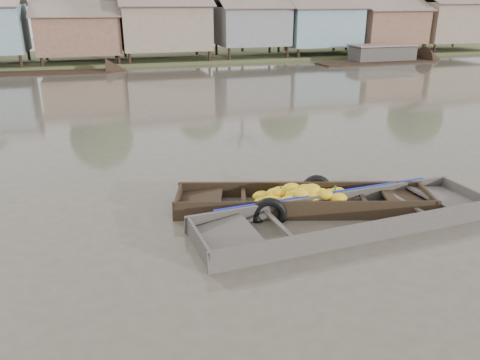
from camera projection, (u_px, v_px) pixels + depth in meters
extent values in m
plane|color=#4D473B|center=(253.00, 232.00, 9.78)|extent=(120.00, 120.00, 0.00)
cube|color=#384723|center=(130.00, 58.00, 39.29)|extent=(120.00, 12.00, 0.50)
cube|color=brown|center=(79.00, 34.00, 34.35)|extent=(5.80, 4.60, 2.70)
cube|color=brown|center=(75.00, 9.00, 32.59)|extent=(6.20, 2.67, 1.14)
cube|color=brown|center=(76.00, 8.00, 34.81)|extent=(6.20, 2.67, 1.14)
cube|color=#7C6955|center=(164.00, 27.00, 35.88)|extent=(6.50, 5.30, 3.30)
cube|color=slate|center=(251.00, 26.00, 37.77)|extent=(5.40, 4.70, 2.90)
cube|color=brown|center=(256.00, 1.00, 35.96)|extent=(5.80, 2.73, 1.17)
cube|color=brown|center=(246.00, 1.00, 38.22)|extent=(5.80, 2.73, 1.17)
cube|color=gray|center=(318.00, 26.00, 39.42)|extent=(6.00, 5.00, 3.10)
cube|color=brown|center=(327.00, 1.00, 37.49)|extent=(6.40, 2.90, 1.24)
cube|color=brown|center=(313.00, 1.00, 39.91)|extent=(6.40, 2.90, 1.24)
cube|color=brown|center=(386.00, 26.00, 41.18)|extent=(5.70, 4.90, 2.80)
cube|color=brown|center=(397.00, 3.00, 39.33)|extent=(6.10, 2.85, 1.21)
cube|color=brown|center=(380.00, 3.00, 41.70)|extent=(6.10, 2.85, 1.21)
cube|color=#7C6955|center=(448.00, 22.00, 42.83)|extent=(6.30, 5.10, 3.40)
cylinder|color=#473323|center=(89.00, 19.00, 37.35)|extent=(0.28, 0.28, 6.30)
cylinder|color=#473323|center=(197.00, 24.00, 40.85)|extent=(0.28, 0.28, 5.25)
cylinder|color=#473323|center=(286.00, 21.00, 42.04)|extent=(0.28, 0.28, 5.60)
cylinder|color=#473323|center=(359.00, 25.00, 45.26)|extent=(0.28, 0.28, 4.55)
cylinder|color=#473323|center=(429.00, 14.00, 45.87)|extent=(0.28, 0.28, 6.65)
cylinder|color=#473323|center=(242.00, 7.00, 40.98)|extent=(0.24, 0.24, 8.00)
cube|color=black|center=(302.00, 211.00, 10.96)|extent=(5.86, 2.66, 0.08)
cube|color=black|center=(299.00, 192.00, 11.46)|extent=(5.72, 1.78, 0.55)
cube|color=black|center=(307.00, 213.00, 10.29)|extent=(5.72, 1.78, 0.55)
cube|color=black|center=(426.00, 201.00, 10.91)|extent=(0.41, 1.25, 0.52)
cube|color=black|center=(405.00, 199.00, 10.88)|extent=(1.27, 1.34, 0.20)
cube|color=black|center=(179.00, 202.00, 10.85)|extent=(0.41, 1.25, 0.52)
cube|color=black|center=(200.00, 200.00, 10.83)|extent=(1.27, 1.34, 0.20)
cube|color=black|center=(244.00, 198.00, 10.82)|extent=(0.44, 1.21, 0.05)
cube|color=black|center=(362.00, 197.00, 10.85)|extent=(0.44, 1.21, 0.05)
ellipsoid|color=yellow|center=(275.00, 202.00, 10.63)|extent=(0.48, 0.40, 0.26)
ellipsoid|color=yellow|center=(280.00, 193.00, 10.85)|extent=(0.55, 0.45, 0.29)
ellipsoid|color=yellow|center=(295.00, 191.00, 11.00)|extent=(0.48, 0.40, 0.26)
ellipsoid|color=yellow|center=(337.00, 193.00, 11.05)|extent=(0.53, 0.44, 0.28)
ellipsoid|color=yellow|center=(329.00, 194.00, 11.13)|extent=(0.47, 0.39, 0.25)
ellipsoid|color=yellow|center=(292.00, 192.00, 10.93)|extent=(0.48, 0.39, 0.26)
ellipsoid|color=yellow|center=(312.00, 192.00, 11.17)|extent=(0.47, 0.38, 0.25)
ellipsoid|color=yellow|center=(270.00, 202.00, 10.65)|extent=(0.54, 0.45, 0.29)
ellipsoid|color=yellow|center=(349.00, 207.00, 10.54)|extent=(0.45, 0.37, 0.24)
ellipsoid|color=yellow|center=(289.00, 190.00, 11.09)|extent=(0.43, 0.35, 0.23)
ellipsoid|color=yellow|center=(312.00, 198.00, 10.64)|extent=(0.47, 0.39, 0.25)
ellipsoid|color=yellow|center=(307.00, 195.00, 10.70)|extent=(0.49, 0.40, 0.26)
ellipsoid|color=yellow|center=(274.00, 206.00, 10.57)|extent=(0.53, 0.43, 0.28)
ellipsoid|color=yellow|center=(291.00, 189.00, 10.81)|extent=(0.52, 0.42, 0.28)
ellipsoid|color=yellow|center=(274.00, 194.00, 10.86)|extent=(0.47, 0.38, 0.25)
ellipsoid|color=yellow|center=(325.00, 195.00, 10.64)|extent=(0.43, 0.35, 0.23)
ellipsoid|color=yellow|center=(320.00, 194.00, 10.75)|extent=(0.50, 0.41, 0.27)
ellipsoid|color=yellow|center=(309.00, 205.00, 10.53)|extent=(0.44, 0.36, 0.24)
ellipsoid|color=yellow|center=(300.00, 191.00, 10.92)|extent=(0.52, 0.42, 0.28)
ellipsoid|color=yellow|center=(311.00, 190.00, 10.73)|extent=(0.56, 0.45, 0.30)
ellipsoid|color=yellow|center=(300.00, 194.00, 10.63)|extent=(0.52, 0.42, 0.28)
ellipsoid|color=yellow|center=(289.00, 200.00, 10.55)|extent=(0.42, 0.34, 0.22)
ellipsoid|color=yellow|center=(264.00, 209.00, 10.55)|extent=(0.43, 0.35, 0.23)
ellipsoid|color=yellow|center=(304.00, 189.00, 10.86)|extent=(0.42, 0.34, 0.22)
ellipsoid|color=yellow|center=(314.00, 192.00, 11.21)|extent=(0.45, 0.37, 0.24)
ellipsoid|color=yellow|center=(261.00, 197.00, 10.96)|extent=(0.50, 0.41, 0.27)
ellipsoid|color=yellow|center=(294.00, 195.00, 10.72)|extent=(0.51, 0.41, 0.27)
ellipsoid|color=yellow|center=(261.00, 202.00, 10.81)|extent=(0.42, 0.35, 0.23)
ellipsoid|color=yellow|center=(338.00, 199.00, 10.70)|extent=(0.50, 0.41, 0.27)
ellipsoid|color=yellow|center=(272.00, 205.00, 10.57)|extent=(0.54, 0.44, 0.29)
cylinder|color=#3F6626|center=(281.00, 190.00, 10.76)|extent=(0.04, 0.04, 0.19)
cylinder|color=#3F6626|center=(313.00, 190.00, 10.77)|extent=(0.04, 0.04, 0.19)
cylinder|color=#3F6626|center=(335.00, 190.00, 10.78)|extent=(0.04, 0.04, 0.19)
torus|color=black|center=(316.00, 189.00, 11.54)|extent=(0.79, 0.39, 0.76)
torus|color=black|center=(269.00, 214.00, 10.20)|extent=(0.81, 0.40, 0.79)
cube|color=#3B3632|center=(345.00, 228.00, 10.14)|extent=(6.68, 1.87, 0.08)
cube|color=#3B3632|center=(327.00, 204.00, 10.76)|extent=(6.74, 0.62, 0.54)
cube|color=#3B3632|center=(369.00, 235.00, 9.35)|extent=(6.74, 0.62, 0.54)
cube|color=#3B3632|center=(465.00, 197.00, 11.15)|extent=(0.17, 1.65, 0.51)
cube|color=#3B3632|center=(447.00, 198.00, 10.93)|extent=(1.24, 1.50, 0.22)
cube|color=#3B3632|center=(199.00, 245.00, 8.97)|extent=(0.17, 1.65, 0.51)
cube|color=#3B3632|center=(227.00, 237.00, 9.14)|extent=(1.24, 1.50, 0.22)
cube|color=#3B3632|center=(280.00, 226.00, 9.50)|extent=(0.21, 1.58, 0.05)
cube|color=#3B3632|center=(407.00, 203.00, 10.54)|extent=(0.21, 1.58, 0.05)
cube|color=#665E54|center=(346.00, 226.00, 10.13)|extent=(5.10, 1.64, 0.02)
cube|color=#111DAF|center=(326.00, 195.00, 10.74)|extent=(5.44, 0.46, 0.13)
torus|color=olive|center=(421.00, 218.00, 10.47)|extent=(0.38, 0.38, 0.05)
torus|color=olive|center=(421.00, 216.00, 10.46)|extent=(0.30, 0.30, 0.05)
cube|color=black|center=(376.00, 64.00, 36.24)|extent=(9.70, 2.58, 0.35)
cube|color=black|center=(52.00, 74.00, 31.08)|extent=(7.73, 2.20, 0.35)
cube|color=black|center=(382.00, 54.00, 37.03)|extent=(5.00, 2.00, 1.20)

